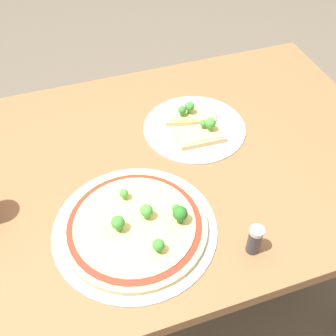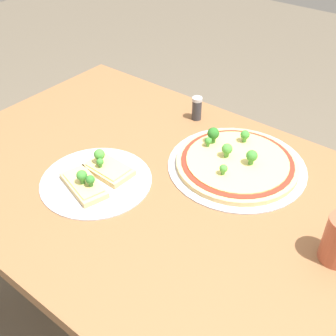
{
  "view_description": "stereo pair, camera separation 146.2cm",
  "coord_description": "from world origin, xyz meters",
  "views": [
    {
      "loc": [
        0.24,
        0.76,
        1.56
      ],
      "look_at": [
        -0.0,
        0.04,
        0.76
      ],
      "focal_mm": 45.0,
      "sensor_mm": 36.0,
      "label": 1
    },
    {
      "loc": [
        0.56,
        -0.67,
        1.47
      ],
      "look_at": [
        -0.0,
        0.04,
        0.76
      ],
      "focal_mm": 45.0,
      "sensor_mm": 36.0,
      "label": 2
    }
  ],
  "objects": [
    {
      "name": "ground_plane",
      "position": [
        0.0,
        0.0,
        0.0
      ],
      "size": [
        8.0,
        8.0,
        0.0
      ],
      "primitive_type": "plane",
      "color": "brown"
    },
    {
      "name": "pizza_tray_slice",
      "position": [
        -0.14,
        -0.1,
        0.75
      ],
      "size": [
        0.3,
        0.3,
        0.07
      ],
      "color": "#B7B7BC",
      "rests_on": "dining_table"
    },
    {
      "name": "dining_table",
      "position": [
        0.0,
        0.0,
        0.65
      ],
      "size": [
        1.32,
        0.87,
        0.74
      ],
      "color": "brown",
      "rests_on": "ground_plane"
    },
    {
      "name": "pizza_tray_whole",
      "position": [
        0.13,
        0.19,
        0.75
      ],
      "size": [
        0.39,
        0.39,
        0.07
      ],
      "color": "#B7B7BC",
      "rests_on": "dining_table"
    },
    {
      "name": "condiment_shaker",
      "position": [
        -0.11,
        0.33,
        0.78
      ],
      "size": [
        0.03,
        0.03,
        0.08
      ],
      "color": "#333338",
      "rests_on": "dining_table"
    }
  ]
}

